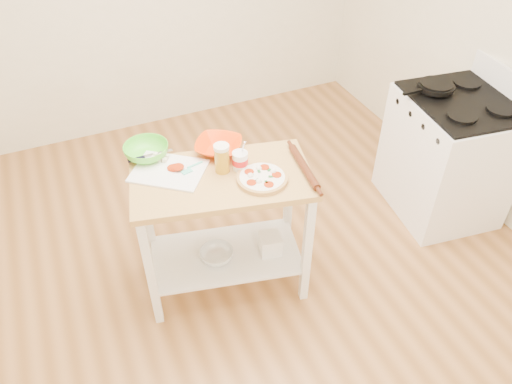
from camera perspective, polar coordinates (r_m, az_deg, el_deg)
The scene contains 15 objects.
room_shell at distance 2.55m, azimuth -0.72°, elevation 9.58°, with size 4.04×4.54×2.74m.
prep_island at distance 2.99m, azimuth -3.74°, elevation -2.09°, with size 1.12×0.77×0.90m.
gas_stove at distance 3.96m, azimuth 21.05°, elevation 3.90°, with size 0.78×0.88×1.11m.
skillet at distance 3.75m, azimuth 19.80°, elevation 11.27°, with size 0.40×0.25×0.03m.
pizza at distance 2.78m, azimuth 0.69°, elevation 1.64°, with size 0.29×0.29×0.05m.
cutting_board at distance 2.89m, azimuth -9.94°, elevation 2.50°, with size 0.50×0.48×0.04m.
spatula at distance 2.88m, azimuth -7.42°, elevation 2.76°, with size 0.15×0.08×0.01m.
knife at distance 3.01m, azimuth -12.67°, elevation 3.91°, with size 0.27×0.03×0.01m.
orange_bowl at distance 3.00m, azimuth -4.29°, elevation 5.19°, with size 0.27×0.27×0.07m, color #FF4104.
green_bowl at distance 3.01m, azimuth -12.41°, elevation 4.58°, with size 0.26×0.26×0.08m, color #56D632.
beer_pint at distance 2.81m, azimuth -3.92°, elevation 3.88°, with size 0.09×0.09×0.18m.
yogurt_tub at distance 2.84m, azimuth -1.83°, elevation 3.61°, with size 0.09×0.09×0.20m.
rolling_pin at distance 2.86m, azimuth 5.51°, elevation 2.86°, with size 0.05×0.05×0.40m, color #532613.
shelf_glass_bowl at distance 3.21m, azimuth -4.52°, elevation -7.16°, with size 0.22×0.22×0.07m, color silver.
shelf_bin at distance 3.22m, azimuth 1.65°, elevation -5.94°, with size 0.13×0.13×0.13m, color white.
Camera 1 is at (-0.86, -2.02, 2.65)m, focal length 35.00 mm.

